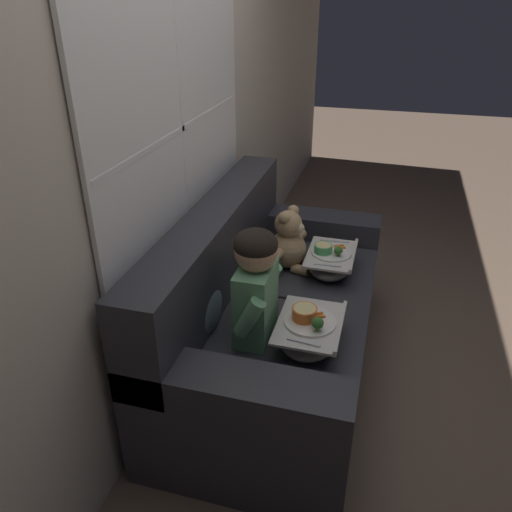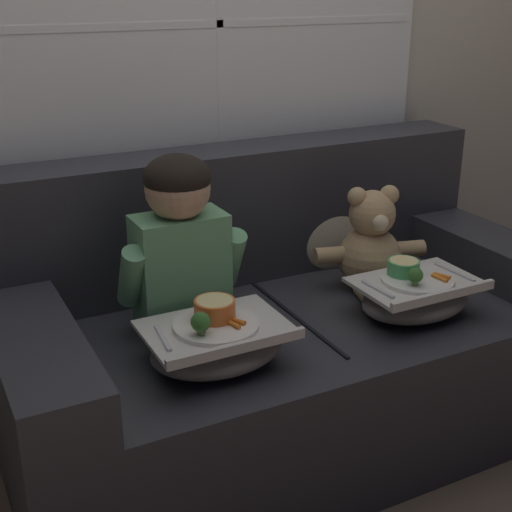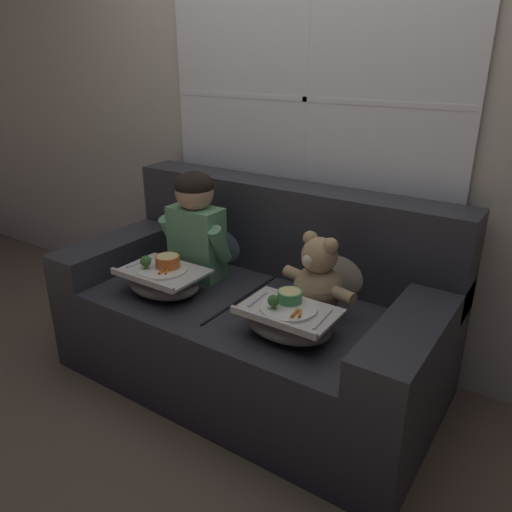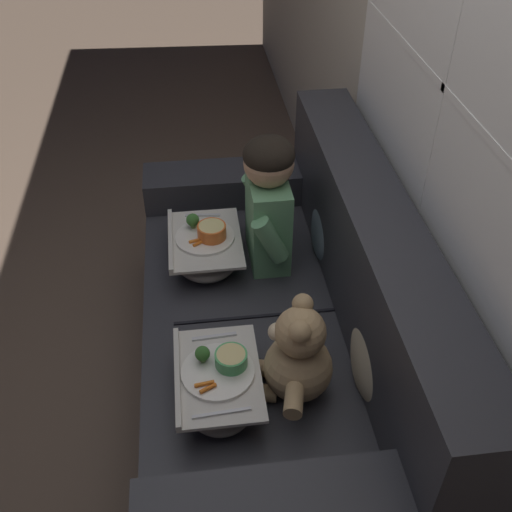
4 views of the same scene
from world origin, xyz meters
The scene contains 9 objects.
ground_plane centered at (0.00, 0.00, 0.00)m, with size 14.00×14.00×0.00m, color brown.
wall_back_with_window centered at (0.00, 0.53, 1.30)m, with size 8.00×0.08×2.60m.
couch centered at (0.00, 0.06, 0.33)m, with size 1.79×0.92×0.92m.
throw_pillow_behind_child centered at (-0.34, 0.28, 0.62)m, with size 0.33×0.16×0.34m.
throw_pillow_behind_teddy centered at (0.34, 0.28, 0.62)m, with size 0.34×0.17×0.36m.
child_figure centered at (-0.34, 0.04, 0.76)m, with size 0.38×0.19×0.54m.
teddy_bear centered at (0.34, 0.03, 0.62)m, with size 0.38×0.28×0.36m.
lap_tray_child centered at (-0.34, -0.21, 0.54)m, with size 0.38×0.28×0.19m.
lap_tray_teddy centered at (0.34, -0.21, 0.53)m, with size 0.38×0.26×0.19m.
Camera 2 is at (-1.02, -1.78, 1.46)m, focal length 50.00 mm.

